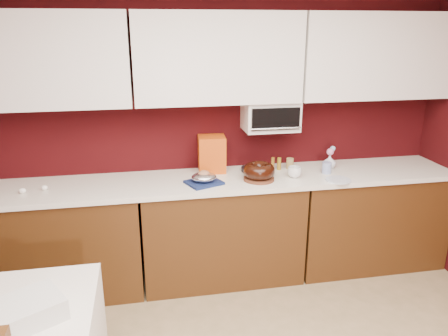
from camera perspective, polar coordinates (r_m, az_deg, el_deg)
name	(u,v)px	position (r m, az deg, el deg)	size (l,w,h in m)	color
wall_back	(215,128)	(3.77, -1.23, 5.21)	(4.00, 0.02, 2.50)	#320608
base_cabinet_left	(57,244)	(3.78, -20.94, -9.24)	(1.31, 0.58, 0.86)	#45260D
base_cabinet_center	(221,230)	(3.76, -0.36, -8.13)	(1.31, 0.58, 0.86)	#45260D
base_cabinet_right	(366,218)	(4.18, 18.03, -6.25)	(1.31, 0.58, 0.86)	#45260D
countertop	(221,181)	(3.58, -0.37, -1.65)	(4.00, 0.62, 0.04)	silver
upper_cabinet_left	(38,60)	(3.55, -23.14, 12.82)	(1.31, 0.33, 0.70)	white
upper_cabinet_center	(218,58)	(3.53, -0.84, 14.18)	(1.31, 0.33, 0.70)	white
upper_cabinet_right	(374,56)	(3.98, 19.04, 13.67)	(1.31, 0.33, 0.70)	white
toaster_oven	(270,115)	(3.71, 6.06, 6.87)	(0.45, 0.30, 0.25)	white
toaster_oven_door	(276,119)	(3.56, 6.79, 6.37)	(0.40, 0.02, 0.18)	black
toaster_oven_handle	(276,129)	(3.56, 6.82, 5.14)	(0.02, 0.02, 0.42)	silver
cake_base	(259,179)	(3.54, 4.57, -1.40)	(0.25, 0.25, 0.02)	#5A2E1B
bundt_cake	(259,171)	(3.52, 4.60, -0.35)	(0.26, 0.26, 0.10)	black
navy_towel	(204,183)	(3.45, -2.64, -1.91)	(0.26, 0.22, 0.02)	#14204C
foil_ham_nest	(204,177)	(3.44, -2.65, -1.20)	(0.20, 0.17, 0.07)	silver
roasted_ham	(204,174)	(3.43, -2.65, -0.81)	(0.10, 0.08, 0.06)	#A56D4B
pandoro_box	(212,154)	(3.71, -1.60, 1.86)	(0.22, 0.20, 0.31)	#AF280B
dark_pan	(253,169)	(3.76, 3.75, -0.15)	(0.20, 0.20, 0.03)	black
coffee_mug	(295,171)	(3.63, 9.20, -0.39)	(0.10, 0.10, 0.11)	silver
blue_jar	(327,168)	(3.79, 13.27, 0.03)	(0.08, 0.08, 0.09)	navy
flower_vase	(330,161)	(3.93, 13.62, 0.93)	(0.09, 0.09, 0.13)	silver
flower_pink	(330,152)	(3.91, 13.71, 2.08)	(0.06, 0.06, 0.06)	pink
flower_blue	(333,148)	(3.93, 14.02, 2.49)	(0.05, 0.05, 0.05)	#7DABC9
china_plate	(338,180)	(3.64, 14.70, -1.53)	(0.20, 0.20, 0.01)	silver
amber_bottle	(279,164)	(3.81, 7.20, 0.57)	(0.04, 0.04, 0.11)	brown
paper_cup	(290,164)	(3.85, 8.60, 0.58)	(0.06, 0.06, 0.09)	olive
egg_left	(22,191)	(3.58, -24.83, -2.72)	(0.05, 0.04, 0.04)	white
egg_right	(44,188)	(3.58, -22.40, -2.39)	(0.05, 0.04, 0.04)	white
newspaper_stack	(28,310)	(2.36, -24.24, -16.58)	(0.30, 0.25, 0.11)	beige
amber_bottle_tall	(273,163)	(3.84, 6.38, 0.68)	(0.03, 0.03, 0.10)	brown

